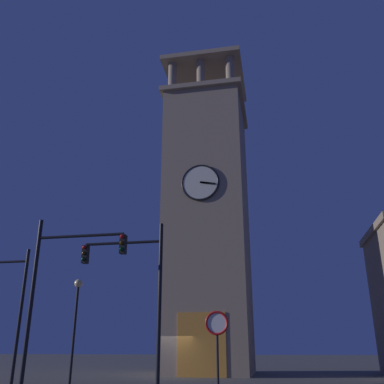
# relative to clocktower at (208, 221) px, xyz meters

# --- Properties ---
(ground_plane) EXTENTS (200.00, 200.00, 0.00)m
(ground_plane) POSITION_rel_clocktower_xyz_m (1.81, 4.20, -11.33)
(ground_plane) COLOR #56544F
(clocktower) EXTENTS (6.66, 7.98, 27.35)m
(clocktower) POSITION_rel_clocktower_xyz_m (0.00, 0.00, 0.00)
(clocktower) COLOR gray
(clocktower) RESTS_ON ground_plane
(traffic_signal_near) EXTENTS (3.48, 0.41, 6.34)m
(traffic_signal_near) POSITION_rel_clocktower_xyz_m (7.92, 13.83, -7.21)
(traffic_signal_near) COLOR black
(traffic_signal_near) RESTS_ON ground_plane
(traffic_signal_mid) EXTENTS (3.82, 0.41, 6.76)m
(traffic_signal_mid) POSITION_rel_clocktower_xyz_m (3.30, 17.13, -7.00)
(traffic_signal_mid) COLOR black
(traffic_signal_mid) RESTS_ON ground_plane
(traffic_signal_far) EXTENTS (3.46, 0.41, 6.61)m
(traffic_signal_far) POSITION_rel_clocktower_xyz_m (0.53, 16.14, -7.11)
(traffic_signal_far) COLOR black
(traffic_signal_far) RESTS_ON ground_plane
(street_lamp) EXTENTS (0.44, 0.44, 5.30)m
(street_lamp) POSITION_rel_clocktower_xyz_m (5.59, 10.70, -7.65)
(street_lamp) COLOR black
(street_lamp) RESTS_ON ground_plane
(no_horn_sign) EXTENTS (0.78, 0.14, 2.92)m
(no_horn_sign) POSITION_rel_clocktower_xyz_m (-2.99, 18.14, -9.03)
(no_horn_sign) COLOR black
(no_horn_sign) RESTS_ON ground_plane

